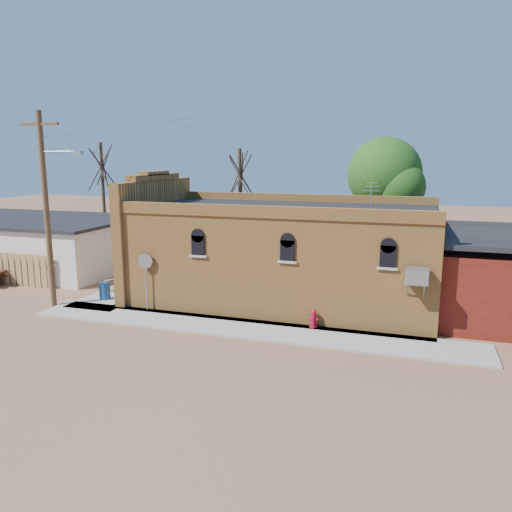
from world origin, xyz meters
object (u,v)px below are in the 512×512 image
(utility_pole, at_px, (47,206))
(trash_barrel, at_px, (105,291))
(stop_sign, at_px, (146,267))
(brick_bar, at_px, (278,254))
(fire_hydrant, at_px, (313,319))

(utility_pole, height_order, trash_barrel, utility_pole)
(stop_sign, bearing_deg, brick_bar, 47.80)
(utility_pole, xyz_separation_m, trash_barrel, (1.70, 1.56, -4.28))
(fire_hydrant, bearing_deg, stop_sign, -173.86)
(brick_bar, bearing_deg, stop_sign, -144.48)
(brick_bar, relative_size, fire_hydrant, 21.99)
(brick_bar, xyz_separation_m, utility_pole, (-9.79, -4.29, 2.43))
(brick_bar, bearing_deg, utility_pole, -156.31)
(fire_hydrant, relative_size, trash_barrel, 0.91)
(brick_bar, xyz_separation_m, trash_barrel, (-8.09, -2.74, -1.85))
(trash_barrel, bearing_deg, stop_sign, -18.21)
(trash_barrel, bearing_deg, utility_pole, -137.50)
(fire_hydrant, height_order, trash_barrel, trash_barrel)
(stop_sign, distance_m, trash_barrel, 3.47)
(stop_sign, height_order, trash_barrel, stop_sign)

